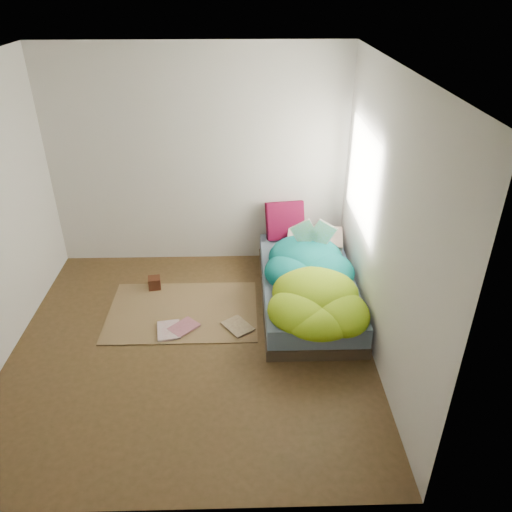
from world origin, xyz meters
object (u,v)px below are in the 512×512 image
Objects in this scene: floor_book_a at (157,332)px; floor_book_b at (177,323)px; bed at (307,288)px; pillow_magenta at (285,220)px; wooden_box at (154,283)px; open_book at (314,225)px.

floor_book_a is 1.10× the size of floor_book_b.
bed is 4.39× the size of pillow_magenta.
wooden_box is 0.77m from floor_book_b.
wooden_box is (-1.74, 0.29, -0.09)m from bed.
wooden_box reaches higher than floor_book_b.
floor_book_b is (-1.41, -0.40, -0.14)m from bed.
open_book is at bearing -0.14° from wooden_box.
wooden_box is at bearing -167.64° from pillow_magenta.
wooden_box is at bearing 159.61° from floor_book_b.
bed is 14.66× the size of wooden_box.
pillow_magenta reaches higher than wooden_box.
open_book reaches higher than pillow_magenta.
pillow_magenta is at bearing 91.11° from floor_book_b.
floor_book_a is (0.15, -0.83, -0.06)m from wooden_box.
wooden_box is 0.48× the size of floor_book_b.
pillow_magenta is at bearing 21.53° from wooden_box.
open_book is 1.95m from wooden_box.
open_book reaches higher than wooden_box.
floor_book_a is at bearing -149.22° from open_book.
floor_book_a is (-1.59, -0.54, -0.14)m from bed.
floor_book_b reaches higher than floor_book_a.
open_book is at bearing 75.71° from bed.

